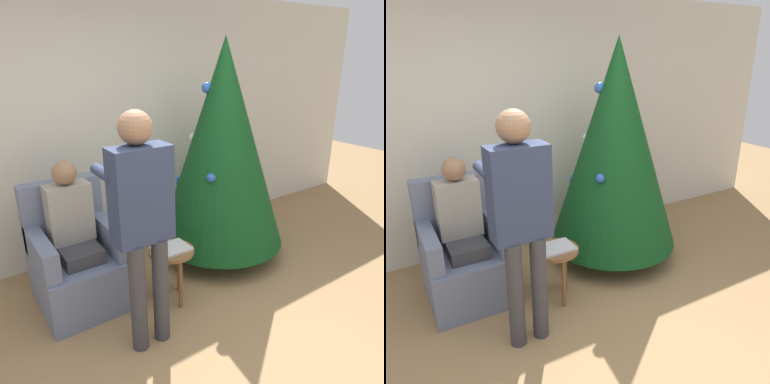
% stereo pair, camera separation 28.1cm
% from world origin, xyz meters
% --- Properties ---
extents(ground_plane, '(14.00, 14.00, 0.00)m').
position_xyz_m(ground_plane, '(0.00, 0.00, 0.00)').
color(ground_plane, '#99754C').
extents(wall_back, '(8.00, 0.06, 2.70)m').
position_xyz_m(wall_back, '(0.00, 2.23, 1.35)').
color(wall_back, beige).
rests_on(wall_back, ground_plane).
extents(christmas_tree, '(1.31, 1.31, 2.24)m').
position_xyz_m(christmas_tree, '(0.99, 1.38, 1.22)').
color(christmas_tree, brown).
rests_on(christmas_tree, ground_plane).
extents(armchair, '(0.69, 0.76, 1.06)m').
position_xyz_m(armchair, '(-0.56, 1.45, 0.36)').
color(armchair, slate).
rests_on(armchair, ground_plane).
extents(person_seated, '(0.36, 0.46, 1.28)m').
position_xyz_m(person_seated, '(-0.56, 1.42, 0.71)').
color(person_seated, '#38383D').
rests_on(person_seated, ground_plane).
extents(person_standing, '(0.43, 0.57, 1.75)m').
position_xyz_m(person_standing, '(-0.30, 0.67, 1.05)').
color(person_standing, '#38383D').
rests_on(person_standing, ground_plane).
extents(side_stool, '(0.39, 0.39, 0.50)m').
position_xyz_m(side_stool, '(0.11, 0.98, 0.42)').
color(side_stool, brown).
rests_on(side_stool, ground_plane).
extents(laptop, '(0.30, 0.23, 0.02)m').
position_xyz_m(laptop, '(0.11, 0.98, 0.51)').
color(laptop, silver).
rests_on(laptop, side_stool).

